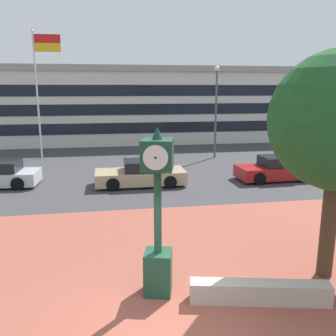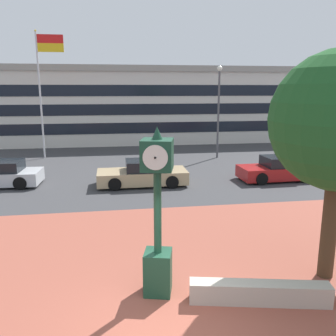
# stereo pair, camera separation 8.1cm
# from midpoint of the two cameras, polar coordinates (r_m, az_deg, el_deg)

# --- Properties ---
(ground_plane) EXTENTS (200.00, 200.00, 0.00)m
(ground_plane) POSITION_cam_midpoint_polar(r_m,az_deg,el_deg) (7.94, 0.68, -24.98)
(ground_plane) COLOR #38383A
(plaza_brick_paving) EXTENTS (44.00, 11.78, 0.01)m
(plaza_brick_paving) POSITION_cam_midpoint_polar(r_m,az_deg,el_deg) (9.48, -1.42, -18.08)
(plaza_brick_paving) COLOR brown
(plaza_brick_paving) RESTS_ON ground
(planter_wall) EXTENTS (3.21, 1.06, 0.50)m
(planter_wall) POSITION_cam_midpoint_polar(r_m,az_deg,el_deg) (8.97, 14.02, -18.58)
(planter_wall) COLOR #ADA393
(planter_wall) RESTS_ON ground
(street_clock) EXTENTS (0.83, 0.86, 4.02)m
(street_clock) POSITION_cam_midpoint_polar(r_m,az_deg,el_deg) (8.40, -1.91, -8.18)
(street_clock) COLOR #19422D
(street_clock) RESTS_ON ground
(car_street_near) EXTENTS (4.09, 1.93, 1.28)m
(car_street_near) POSITION_cam_midpoint_polar(r_m,az_deg,el_deg) (20.14, 16.56, -0.20)
(car_street_near) COLOR maroon
(car_street_near) RESTS_ON ground
(car_street_mid) EXTENTS (4.50, 1.92, 1.28)m
(car_street_mid) POSITION_cam_midpoint_polar(r_m,az_deg,el_deg) (18.29, -4.37, -0.96)
(car_street_mid) COLOR tan
(car_street_mid) RESTS_ON ground
(flagpole_primary) EXTENTS (1.82, 0.14, 8.59)m
(flagpole_primary) POSITION_cam_midpoint_polar(r_m,az_deg,el_deg) (26.42, -19.70, 12.72)
(flagpole_primary) COLOR silver
(flagpole_primary) RESTS_ON ground
(civic_building) EXTENTS (32.08, 16.10, 6.68)m
(civic_building) POSITION_cam_midpoint_polar(r_m,az_deg,el_deg) (38.50, -3.20, 10.32)
(civic_building) COLOR beige
(civic_building) RESTS_ON ground
(street_lamp_post) EXTENTS (0.36, 0.36, 6.30)m
(street_lamp_post) POSITION_cam_midpoint_polar(r_m,az_deg,el_deg) (25.41, 7.54, 10.29)
(street_lamp_post) COLOR #4C4C51
(street_lamp_post) RESTS_ON ground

